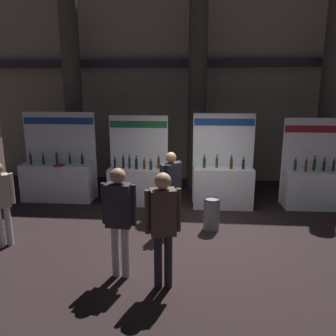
% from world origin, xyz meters
% --- Properties ---
extents(ground_plane, '(26.94, 26.94, 0.00)m').
position_xyz_m(ground_plane, '(0.00, 0.00, 0.00)').
color(ground_plane, black).
extents(hall_colonnade, '(13.47, 1.41, 6.86)m').
position_xyz_m(hall_colonnade, '(0.00, 4.16, 3.35)').
color(hall_colonnade, tan).
rests_on(hall_colonnade, ground_plane).
extents(exhibitor_booth_0, '(1.99, 0.70, 2.38)m').
position_xyz_m(exhibitor_booth_0, '(-3.75, 1.77, 0.61)').
color(exhibitor_booth_0, white).
rests_on(exhibitor_booth_0, ground_plane).
extents(exhibitor_booth_1, '(1.56, 0.66, 2.31)m').
position_xyz_m(exhibitor_booth_1, '(-1.53, 1.66, 0.59)').
color(exhibitor_booth_1, white).
rests_on(exhibitor_booth_1, ground_plane).
extents(exhibitor_booth_2, '(1.57, 0.66, 2.38)m').
position_xyz_m(exhibitor_booth_2, '(0.70, 1.59, 0.62)').
color(exhibitor_booth_2, white).
rests_on(exhibitor_booth_2, ground_plane).
extents(exhibitor_booth_3, '(1.70, 0.66, 2.27)m').
position_xyz_m(exhibitor_booth_3, '(3.08, 1.71, 0.59)').
color(exhibitor_booth_3, white).
rests_on(exhibitor_booth_3, ground_plane).
extents(trash_bin, '(0.35, 0.35, 0.70)m').
position_xyz_m(trash_bin, '(0.35, 0.08, 0.35)').
color(trash_bin, slate).
rests_on(trash_bin, ground_plane).
extents(visitor_1, '(0.56, 0.27, 1.81)m').
position_xyz_m(visitor_1, '(-1.19, -1.93, 1.09)').
color(visitor_1, silver).
rests_on(visitor_1, ground_plane).
extents(visitor_2, '(0.52, 0.34, 1.82)m').
position_xyz_m(visitor_2, '(-0.48, -2.19, 1.10)').
color(visitor_2, '#23232D').
rests_on(visitor_2, ground_plane).
extents(visitor_3, '(0.42, 0.38, 1.65)m').
position_xyz_m(visitor_3, '(-3.67, -1.05, 0.97)').
color(visitor_3, silver).
rests_on(visitor_3, ground_plane).
extents(visitor_6, '(0.45, 0.53, 1.70)m').
position_xyz_m(visitor_6, '(-0.53, 0.04, 1.03)').
color(visitor_6, '#ADA393').
rests_on(visitor_6, ground_plane).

